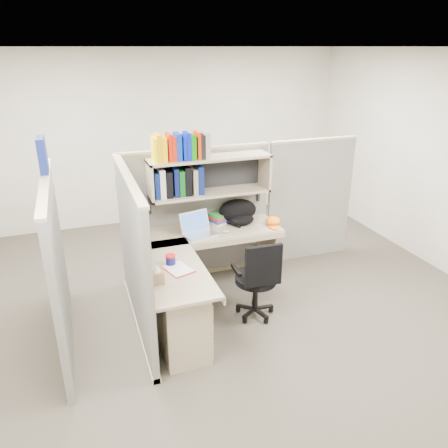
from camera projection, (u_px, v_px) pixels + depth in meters
name	position (u px, v px, depth m)	size (l,w,h in m)	color
ground	(222.00, 310.00, 4.82)	(6.00, 6.00, 0.00)	#36312A
room_shell	(221.00, 167.00, 4.21)	(6.00, 6.00, 6.00)	#B7B3A5
cubicle	(176.00, 224.00, 4.76)	(3.79, 1.84, 1.95)	slate
desk	(192.00, 295.00, 4.28)	(1.74, 1.75, 0.73)	gray
laptop	(200.00, 225.00, 4.87)	(0.36, 0.36, 0.26)	silver
backpack	(240.00, 212.00, 5.22)	(0.46, 0.36, 0.27)	black
orange_cap	(273.00, 221.00, 5.19)	(0.18, 0.21, 0.10)	orange
snack_canister	(171.00, 259.00, 4.24)	(0.10, 0.10, 0.10)	#0F0F5A
tissue_box	(157.00, 274.00, 3.89)	(0.12, 0.12, 0.18)	#967755
mouse	(226.00, 231.00, 4.97)	(0.09, 0.06, 0.03)	#819CB8
paper_cup	(200.00, 220.00, 5.19)	(0.07, 0.07, 0.10)	silver
book_stack	(217.00, 218.00, 5.24)	(0.17, 0.24, 0.11)	gray
loose_paper	(178.00, 268.00, 4.18)	(0.21, 0.28, 0.00)	white
task_chair	(257.00, 291.00, 4.57)	(0.48, 0.45, 0.92)	black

